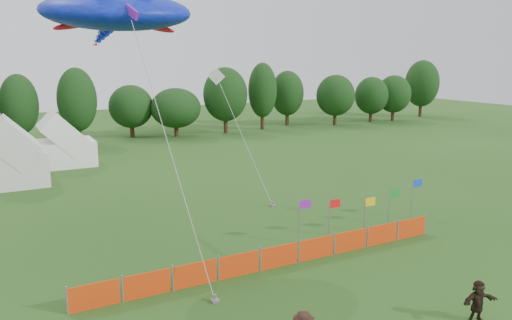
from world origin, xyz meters
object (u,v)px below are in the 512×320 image
spectator_f (478,301)px  barrier_fence (279,256)px  tent_left (13,157)px  tent_right (63,145)px  stingray_kite (115,13)px

spectator_f → barrier_fence: bearing=127.2°
tent_left → barrier_fence: (9.59, -21.86, -1.51)m
tent_right → stingray_kite: size_ratio=0.30×
tent_left → barrier_fence: size_ratio=0.25×
tent_left → tent_right: tent_left is taller
tent_left → tent_right: size_ratio=0.90×
tent_left → barrier_fence: 23.92m
tent_right → stingray_kite: stingray_kite is taller
barrier_fence → stingray_kite: (-5.20, 6.27, 10.70)m
tent_left → stingray_kite: size_ratio=0.27×
tent_left → spectator_f: bearing=-65.4°
tent_right → spectator_f: size_ratio=3.29×
barrier_fence → spectator_f: size_ratio=11.67×
tent_right → stingray_kite: (0.29, -20.77, 9.40)m
tent_left → stingray_kite: stingray_kite is taller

